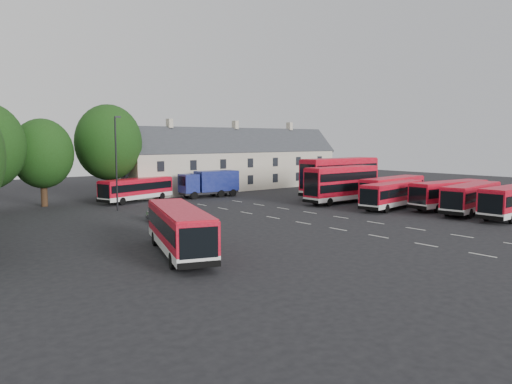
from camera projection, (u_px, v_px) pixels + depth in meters
ground at (320, 226)px, 42.36m from camera, size 140.00×140.00×0.00m
lane_markings at (323, 220)px, 45.48m from camera, size 5.15×33.80×0.01m
terrace_houses at (235, 163)px, 73.78m from camera, size 35.70×7.13×10.06m
bus_row_b at (471, 196)px, 49.37m from camera, size 10.59×3.76×2.93m
bus_row_c at (449, 192)px, 52.42m from camera, size 10.61×3.44×2.95m
bus_row_d at (392, 193)px, 52.60m from camera, size 10.18×3.68×2.82m
bus_row_e at (393, 188)px, 57.32m from camera, size 10.81×3.49×3.00m
bus_dd_south at (342, 182)px, 57.50m from camera, size 10.29×2.41×4.22m
bus_dd_north at (340, 175)px, 63.26m from camera, size 12.14×3.01×4.96m
bus_west at (179, 227)px, 31.55m from camera, size 5.94×10.83×3.01m
bus_north at (137, 188)px, 58.72m from camera, size 9.95×4.84×2.75m
box_truck at (210, 182)px, 63.60m from camera, size 7.79×3.20×3.32m
silver_car at (164, 215)px, 43.61m from camera, size 1.76×4.21×1.42m
lamppost at (116, 161)px, 50.77m from camera, size 0.67×0.28×9.68m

